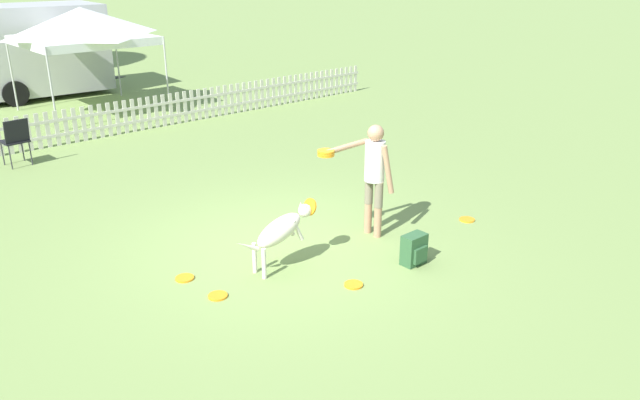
{
  "coord_description": "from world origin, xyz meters",
  "views": [
    {
      "loc": [
        -4.79,
        -6.26,
        3.73
      ],
      "look_at": [
        0.25,
        -0.55,
        0.78
      ],
      "focal_mm": 35.0,
      "sensor_mm": 36.0,
      "label": 1
    }
  ],
  "objects_px": {
    "handler_person": "(372,168)",
    "frisbee_near_handler": "(467,220)",
    "frisbee_near_dog": "(185,278)",
    "canopy_tent_main": "(82,26)",
    "frisbee_far_scatter": "(354,285)",
    "equipment_trailer": "(20,50)",
    "folding_chair_center": "(16,138)",
    "leaping_dog": "(281,230)",
    "frisbee_midfield": "(218,296)",
    "backpack_on_grass": "(414,250)"
  },
  "relations": [
    {
      "from": "leaping_dog",
      "to": "frisbee_near_dog",
      "type": "relative_size",
      "value": 5.28
    },
    {
      "from": "equipment_trailer",
      "to": "frisbee_near_dog",
      "type": "bearing_deg",
      "value": -96.15
    },
    {
      "from": "frisbee_near_handler",
      "to": "backpack_on_grass",
      "type": "height_order",
      "value": "backpack_on_grass"
    },
    {
      "from": "frisbee_far_scatter",
      "to": "canopy_tent_main",
      "type": "height_order",
      "value": "canopy_tent_main"
    },
    {
      "from": "frisbee_midfield",
      "to": "canopy_tent_main",
      "type": "distance_m",
      "value": 10.86
    },
    {
      "from": "frisbee_far_scatter",
      "to": "frisbee_midfield",
      "type": "bearing_deg",
      "value": 148.06
    },
    {
      "from": "backpack_on_grass",
      "to": "frisbee_near_handler",
      "type": "bearing_deg",
      "value": 13.36
    },
    {
      "from": "canopy_tent_main",
      "to": "frisbee_near_dog",
      "type": "bearing_deg",
      "value": -106.49
    },
    {
      "from": "handler_person",
      "to": "frisbee_midfield",
      "type": "distance_m",
      "value": 2.81
    },
    {
      "from": "frisbee_midfield",
      "to": "equipment_trailer",
      "type": "distance_m",
      "value": 13.62
    },
    {
      "from": "frisbee_near_handler",
      "to": "equipment_trailer",
      "type": "distance_m",
      "value": 14.15
    },
    {
      "from": "folding_chair_center",
      "to": "canopy_tent_main",
      "type": "xyz_separation_m",
      "value": [
        2.91,
        3.52,
        1.61
      ]
    },
    {
      "from": "handler_person",
      "to": "canopy_tent_main",
      "type": "height_order",
      "value": "canopy_tent_main"
    },
    {
      "from": "handler_person",
      "to": "canopy_tent_main",
      "type": "distance_m",
      "value": 10.29
    },
    {
      "from": "frisbee_far_scatter",
      "to": "folding_chair_center",
      "type": "relative_size",
      "value": 0.25
    },
    {
      "from": "frisbee_near_dog",
      "to": "canopy_tent_main",
      "type": "xyz_separation_m",
      "value": [
        2.85,
        9.62,
        2.16
      ]
    },
    {
      "from": "handler_person",
      "to": "canopy_tent_main",
      "type": "bearing_deg",
      "value": 1.03
    },
    {
      "from": "frisbee_far_scatter",
      "to": "leaping_dog",
      "type": "bearing_deg",
      "value": 110.12
    },
    {
      "from": "leaping_dog",
      "to": "folding_chair_center",
      "type": "bearing_deg",
      "value": -168.06
    },
    {
      "from": "frisbee_far_scatter",
      "to": "folding_chair_center",
      "type": "height_order",
      "value": "folding_chair_center"
    },
    {
      "from": "frisbee_midfield",
      "to": "frisbee_near_handler",
      "type": "bearing_deg",
      "value": -7.73
    },
    {
      "from": "leaping_dog",
      "to": "canopy_tent_main",
      "type": "relative_size",
      "value": 0.42
    },
    {
      "from": "leaping_dog",
      "to": "frisbee_far_scatter",
      "type": "bearing_deg",
      "value": 22.06
    },
    {
      "from": "frisbee_midfield",
      "to": "backpack_on_grass",
      "type": "relative_size",
      "value": 0.56
    },
    {
      "from": "frisbee_near_handler",
      "to": "frisbee_near_dog",
      "type": "height_order",
      "value": "same"
    },
    {
      "from": "handler_person",
      "to": "frisbee_near_handler",
      "type": "relative_size",
      "value": 7.04
    },
    {
      "from": "frisbee_near_dog",
      "to": "canopy_tent_main",
      "type": "relative_size",
      "value": 0.08
    },
    {
      "from": "leaping_dog",
      "to": "frisbee_near_handler",
      "type": "bearing_deg",
      "value": 79.96
    },
    {
      "from": "frisbee_near_handler",
      "to": "frisbee_far_scatter",
      "type": "bearing_deg",
      "value": -173.49
    },
    {
      "from": "backpack_on_grass",
      "to": "folding_chair_center",
      "type": "xyz_separation_m",
      "value": [
        -2.53,
        7.71,
        0.36
      ]
    },
    {
      "from": "frisbee_far_scatter",
      "to": "equipment_trailer",
      "type": "height_order",
      "value": "equipment_trailer"
    },
    {
      "from": "leaping_dog",
      "to": "backpack_on_grass",
      "type": "relative_size",
      "value": 2.97
    },
    {
      "from": "frisbee_near_dog",
      "to": "frisbee_midfield",
      "type": "height_order",
      "value": "same"
    },
    {
      "from": "backpack_on_grass",
      "to": "canopy_tent_main",
      "type": "xyz_separation_m",
      "value": [
        0.39,
        11.24,
        1.97
      ]
    },
    {
      "from": "leaping_dog",
      "to": "equipment_trailer",
      "type": "bearing_deg",
      "value": 177.29
    },
    {
      "from": "canopy_tent_main",
      "to": "equipment_trailer",
      "type": "xyz_separation_m",
      "value": [
        -0.66,
        3.11,
        -0.84
      ]
    },
    {
      "from": "frisbee_near_dog",
      "to": "equipment_trailer",
      "type": "height_order",
      "value": "equipment_trailer"
    },
    {
      "from": "handler_person",
      "to": "backpack_on_grass",
      "type": "distance_m",
      "value": 1.32
    },
    {
      "from": "folding_chair_center",
      "to": "frisbee_midfield",
      "type": "bearing_deg",
      "value": 86.46
    },
    {
      "from": "frisbee_near_dog",
      "to": "frisbee_far_scatter",
      "type": "relative_size",
      "value": 1.0
    },
    {
      "from": "frisbee_near_dog",
      "to": "folding_chair_center",
      "type": "xyz_separation_m",
      "value": [
        -0.06,
        6.1,
        0.55
      ]
    },
    {
      "from": "handler_person",
      "to": "frisbee_near_handler",
      "type": "bearing_deg",
      "value": -110.22
    },
    {
      "from": "frisbee_midfield",
      "to": "frisbee_far_scatter",
      "type": "xyz_separation_m",
      "value": [
        1.39,
        -0.87,
        0.0
      ]
    },
    {
      "from": "frisbee_near_dog",
      "to": "folding_chair_center",
      "type": "distance_m",
      "value": 6.13
    },
    {
      "from": "backpack_on_grass",
      "to": "canopy_tent_main",
      "type": "relative_size",
      "value": 0.14
    },
    {
      "from": "canopy_tent_main",
      "to": "leaping_dog",
      "type": "bearing_deg",
      "value": -99.7
    },
    {
      "from": "frisbee_near_handler",
      "to": "equipment_trailer",
      "type": "relative_size",
      "value": 0.04
    },
    {
      "from": "leaping_dog",
      "to": "frisbee_midfield",
      "type": "height_order",
      "value": "leaping_dog"
    },
    {
      "from": "frisbee_near_dog",
      "to": "equipment_trailer",
      "type": "distance_m",
      "value": 12.99
    },
    {
      "from": "frisbee_far_scatter",
      "to": "canopy_tent_main",
      "type": "distance_m",
      "value": 11.43
    }
  ]
}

